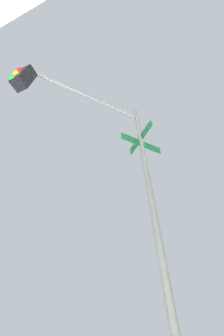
% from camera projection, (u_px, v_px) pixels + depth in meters
% --- Properties ---
extents(traffic_signal_near, '(2.59, 2.86, 6.31)m').
position_uv_depth(traffic_signal_near, '(90.00, 129.00, 4.13)').
color(traffic_signal_near, slate).
rests_on(traffic_signal_near, ground_plane).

